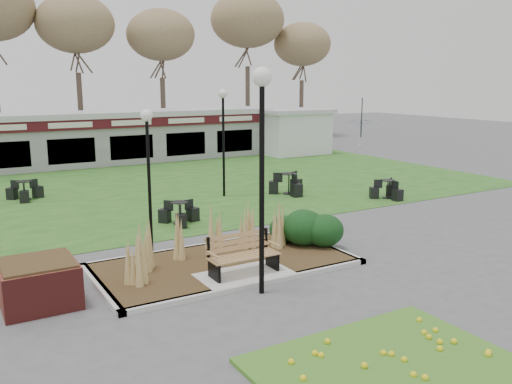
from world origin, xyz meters
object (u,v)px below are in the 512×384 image
park_bench (242,254)px  service_hut (293,131)px  bistro_set_c (388,192)px  bistro_set_a (180,216)px  lamp_post_far_right (223,119)px  lamp_post_near_right (262,132)px  bistro_set_d (289,187)px  bistro_set_b (25,194)px  brick_planter (39,283)px  lamp_post_mid_right (148,149)px  patio_umbrella (361,134)px  food_pavilion (65,139)px

park_bench → service_hut: size_ratio=0.39×
park_bench → bistro_set_c: park_bench is taller
bistro_set_c → service_hut: bearing=71.7°
park_bench → bistro_set_a: bearing=83.5°
service_hut → bistro_set_c: (-4.31, -13.00, -1.19)m
lamp_post_far_right → bistro_set_c: bearing=-34.1°
lamp_post_near_right → bistro_set_d: 11.11m
bistro_set_b → bistro_set_d: size_ratio=0.86×
brick_planter → park_bench: bearing=-9.7°
lamp_post_mid_right → bistro_set_b: bearing=103.1°
bistro_set_a → bistro_set_c: bearing=-3.6°
bistro_set_c → lamp_post_mid_right: bearing=-170.2°
bistro_set_a → bistro_set_d: 6.09m
lamp_post_mid_right → patio_umbrella: bearing=31.6°
park_bench → bistro_set_b: bearing=105.4°
bistro_set_b → bistro_set_c: bearing=-29.3°
food_pavilion → lamp_post_mid_right: 16.86m
park_bench → bistro_set_c: bearing=27.3°
patio_umbrella → lamp_post_near_right: bearing=-137.1°
lamp_post_far_right → bistro_set_a: 5.29m
service_hut → bistro_set_a: bearing=-136.0°
bistro_set_d → patio_umbrella: size_ratio=0.63×
bistro_set_a → food_pavilion: bearing=92.4°
brick_planter → lamp_post_far_right: size_ratio=0.35×
bistro_set_b → patio_umbrella: patio_umbrella is taller
bistro_set_d → lamp_post_near_right: bearing=-127.0°
lamp_post_near_right → food_pavilion: bearing=89.7°
bistro_set_d → bistro_set_c: bearing=-42.9°
service_hut → lamp_post_far_right: (-9.69, -9.36, 1.66)m
brick_planter → service_hut: (17.90, 17.00, 0.97)m
park_bench → service_hut: bearing=52.7°
brick_planter → bistro_set_b: (1.19, 10.95, -0.21)m
service_hut → bistro_set_d: (-7.20, -10.31, -1.15)m
lamp_post_near_right → patio_umbrella: size_ratio=1.93×
lamp_post_mid_right → service_hut: bearing=45.2°
lamp_post_near_right → service_hut: bearing=54.1°
brick_planter → food_pavilion: food_pavilion is taller
park_bench → bistro_set_b: park_bench is taller
food_pavilion → lamp_post_near_right: (-0.09, -20.76, 2.07)m
food_pavilion → lamp_post_mid_right: size_ratio=6.37×
bistro_set_c → patio_umbrella: 9.83m
food_pavilion → service_hut: bearing=-8.3°
lamp_post_near_right → bistro_set_b: 13.53m
food_pavilion → bistro_set_d: 13.85m
park_bench → bistro_set_d: size_ratio=1.07×
lamp_post_mid_right → bistro_set_a: 3.89m
lamp_post_far_right → lamp_post_near_right: bearing=-112.5°
lamp_post_far_right → bistro_set_c: 7.09m
lamp_post_near_right → patio_umbrella: bearing=42.9°
lamp_post_near_right → brick_planter: bearing=157.3°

